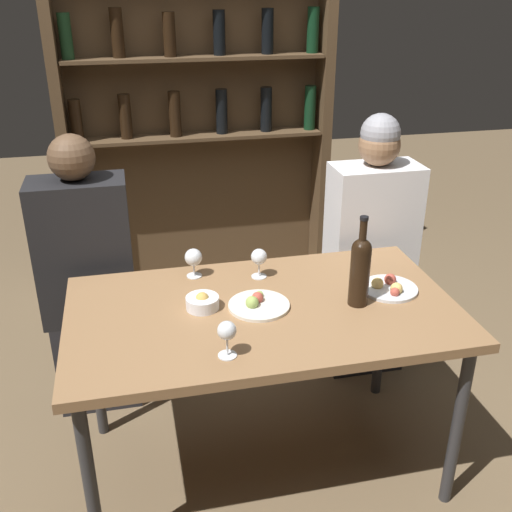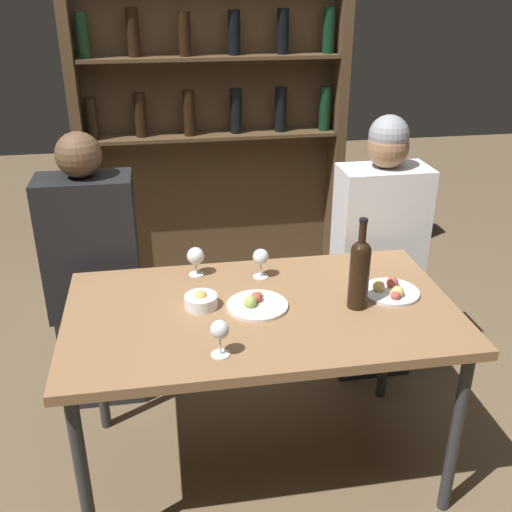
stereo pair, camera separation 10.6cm
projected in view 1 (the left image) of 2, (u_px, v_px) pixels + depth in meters
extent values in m
plane|color=brown|center=(262.00, 462.00, 2.45)|extent=(10.00, 10.00, 0.00)
cube|color=olive|center=(263.00, 312.00, 2.15)|extent=(1.39, 0.79, 0.04)
cylinder|color=#2D2D30|center=(91.00, 487.00, 1.88)|extent=(0.04, 0.04, 0.69)
cylinder|color=#2D2D30|center=(457.00, 427.00, 2.13)|extent=(0.04, 0.04, 0.69)
cylinder|color=#2D2D30|center=(95.00, 365.00, 2.47)|extent=(0.04, 0.04, 0.69)
cylinder|color=#2D2D30|center=(382.00, 329.00, 2.72)|extent=(0.04, 0.04, 0.69)
cube|color=#4C3823|center=(196.00, 125.00, 3.58)|extent=(1.52, 0.02, 1.98)
cube|color=#4C3823|center=(63.00, 136.00, 3.34)|extent=(0.06, 0.18, 1.98)
cube|color=#4C3823|center=(323.00, 123.00, 3.64)|extent=(0.06, 0.18, 1.98)
cube|color=#4C3823|center=(199.00, 137.00, 3.51)|extent=(1.44, 0.18, 0.02)
cylinder|color=black|center=(76.00, 121.00, 3.32)|extent=(0.07, 0.07, 0.23)
cylinder|color=black|center=(125.00, 117.00, 3.38)|extent=(0.07, 0.07, 0.25)
cylinder|color=black|center=(175.00, 114.00, 3.42)|extent=(0.07, 0.07, 0.26)
cylinder|color=black|center=(222.00, 111.00, 3.48)|extent=(0.07, 0.07, 0.26)
cylinder|color=black|center=(266.00, 109.00, 3.54)|extent=(0.07, 0.07, 0.26)
cylinder|color=black|center=(310.00, 108.00, 3.58)|extent=(0.07, 0.07, 0.26)
cube|color=#4C3823|center=(196.00, 58.00, 3.32)|extent=(1.44, 0.18, 0.02)
cylinder|color=#19381E|center=(66.00, 36.00, 3.13)|extent=(0.07, 0.07, 0.23)
cylinder|color=black|center=(117.00, 33.00, 3.19)|extent=(0.07, 0.07, 0.25)
cylinder|color=black|center=(169.00, 35.00, 3.23)|extent=(0.07, 0.07, 0.23)
cylinder|color=black|center=(219.00, 33.00, 3.29)|extent=(0.07, 0.07, 0.24)
cylinder|color=black|center=(268.00, 31.00, 3.34)|extent=(0.07, 0.07, 0.24)
cylinder|color=black|center=(313.00, 30.00, 3.39)|extent=(0.07, 0.07, 0.25)
cylinder|color=black|center=(359.00, 277.00, 2.12)|extent=(0.07, 0.07, 0.22)
sphere|color=black|center=(362.00, 249.00, 2.07)|extent=(0.07, 0.07, 0.07)
cylinder|color=black|center=(363.00, 234.00, 2.05)|extent=(0.03, 0.03, 0.11)
cylinder|color=black|center=(364.00, 218.00, 2.02)|extent=(0.03, 0.03, 0.01)
cylinder|color=silver|center=(194.00, 276.00, 2.36)|extent=(0.06, 0.06, 0.00)
cylinder|color=silver|center=(194.00, 268.00, 2.35)|extent=(0.01, 0.01, 0.06)
sphere|color=silver|center=(193.00, 257.00, 2.33)|extent=(0.07, 0.07, 0.07)
cylinder|color=silver|center=(259.00, 276.00, 2.36)|extent=(0.06, 0.06, 0.00)
cylinder|color=silver|center=(259.00, 268.00, 2.34)|extent=(0.01, 0.01, 0.07)
sphere|color=silver|center=(259.00, 257.00, 2.32)|extent=(0.06, 0.06, 0.06)
cylinder|color=silver|center=(227.00, 355.00, 1.87)|extent=(0.06, 0.06, 0.00)
cylinder|color=silver|center=(227.00, 345.00, 1.85)|extent=(0.01, 0.01, 0.07)
sphere|color=silver|center=(227.00, 330.00, 1.83)|extent=(0.06, 0.06, 0.06)
cylinder|color=silver|center=(259.00, 305.00, 2.14)|extent=(0.22, 0.22, 0.01)
sphere|color=#99B256|center=(260.00, 294.00, 2.18)|extent=(0.03, 0.03, 0.03)
sphere|color=#B74C3D|center=(258.00, 298.00, 2.15)|extent=(0.04, 0.04, 0.04)
sphere|color=#99B256|center=(252.00, 302.00, 2.12)|extent=(0.05, 0.05, 0.05)
cylinder|color=silver|center=(389.00, 289.00, 2.26)|extent=(0.21, 0.21, 0.01)
sphere|color=#E5BC66|center=(396.00, 289.00, 2.21)|extent=(0.05, 0.05, 0.05)
sphere|color=#B74C3D|center=(390.00, 279.00, 2.28)|extent=(0.05, 0.05, 0.05)
sphere|color=#E5BC66|center=(377.00, 283.00, 2.26)|extent=(0.04, 0.04, 0.04)
sphere|color=#B74C3D|center=(395.00, 292.00, 2.20)|extent=(0.04, 0.04, 0.04)
sphere|color=#E5BC66|center=(377.00, 284.00, 2.25)|extent=(0.05, 0.05, 0.05)
cylinder|color=white|center=(202.00, 303.00, 2.13)|extent=(0.12, 0.12, 0.04)
sphere|color=gold|center=(202.00, 299.00, 2.12)|extent=(0.05, 0.05, 0.05)
cube|color=#26262B|center=(98.00, 357.00, 2.73)|extent=(0.35, 0.22, 0.45)
cube|color=black|center=(84.00, 251.00, 2.51)|extent=(0.39, 0.22, 0.62)
sphere|color=brown|center=(71.00, 157.00, 2.34)|extent=(0.18, 0.18, 0.18)
cube|color=#26262B|center=(363.00, 324.00, 2.99)|extent=(0.36, 0.22, 0.45)
cube|color=white|center=(372.00, 228.00, 2.77)|extent=(0.40, 0.22, 0.60)
sphere|color=#8C6647|center=(379.00, 145.00, 2.60)|extent=(0.18, 0.18, 0.18)
sphere|color=gray|center=(380.00, 134.00, 2.58)|extent=(0.17, 0.17, 0.17)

